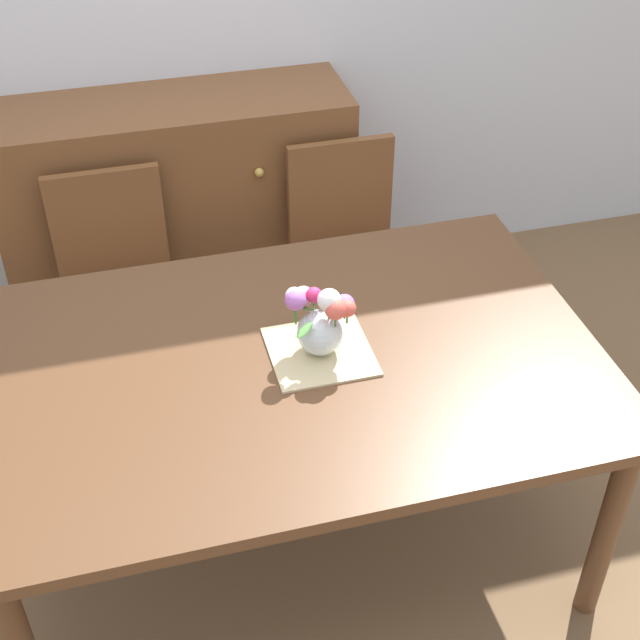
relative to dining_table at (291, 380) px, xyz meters
The scene contains 7 objects.
ground_plane 0.70m from the dining_table, ahead, with size 12.00×12.00×0.00m, color brown.
dining_table is the anchor object (origin of this frame).
chair_left 1.05m from the dining_table, 115.74° to the left, with size 0.42×0.42×0.90m.
chair_right 1.05m from the dining_table, 64.26° to the left, with size 0.42×0.42×0.90m.
dresser 1.35m from the dining_table, 96.84° to the left, with size 1.40×0.47×1.00m.
placemat 0.12m from the dining_table, ahead, with size 0.29×0.29×0.01m, color #CCB789.
flower_vase 0.22m from the dining_table, ahead, with size 0.20×0.19×0.23m.
Camera 1 is at (-0.42, -1.91, 2.46)m, focal length 50.38 mm.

